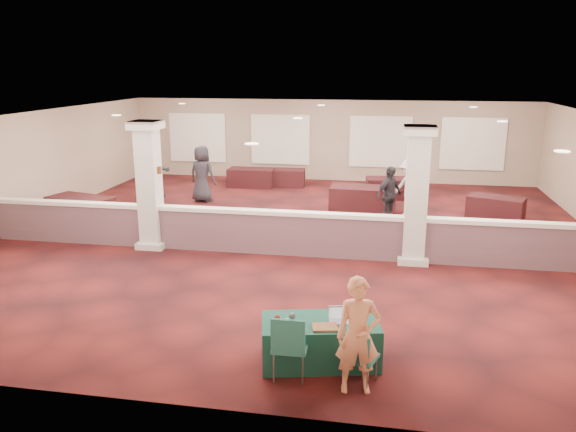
% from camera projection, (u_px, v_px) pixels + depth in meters
% --- Properties ---
extents(ground, '(16.00, 16.00, 0.00)m').
position_uv_depth(ground, '(297.00, 237.00, 15.21)').
color(ground, '#4F1413').
rests_on(ground, ground).
extents(wall_back, '(16.00, 0.04, 3.20)m').
position_uv_depth(wall_back, '(330.00, 141.00, 22.40)').
color(wall_back, gray).
rests_on(wall_back, ground).
extents(wall_front, '(16.00, 0.04, 3.20)m').
position_uv_depth(wall_front, '(198.00, 298.00, 7.19)').
color(wall_front, gray).
rests_on(wall_front, ground).
extents(wall_left, '(0.04, 16.00, 3.20)m').
position_uv_depth(wall_left, '(24.00, 169.00, 16.15)').
color(wall_left, gray).
rests_on(wall_left, ground).
extents(ceiling, '(16.00, 16.00, 0.02)m').
position_uv_depth(ceiling, '(298.00, 118.00, 14.38)').
color(ceiling, white).
rests_on(ceiling, wall_back).
extents(partition_wall, '(15.60, 0.28, 1.10)m').
position_uv_depth(partition_wall, '(288.00, 232.00, 13.63)').
color(partition_wall, brown).
rests_on(partition_wall, ground).
extents(column_left, '(0.72, 0.72, 3.20)m').
position_uv_depth(column_left, '(149.00, 184.00, 13.95)').
color(column_left, beige).
rests_on(column_left, ground).
extents(column_right, '(0.72, 0.72, 3.20)m').
position_uv_depth(column_right, '(416.00, 194.00, 12.85)').
color(column_right, beige).
rests_on(column_right, ground).
extents(sconce_left, '(0.12, 0.12, 0.18)m').
position_uv_depth(sconce_left, '(138.00, 169.00, 13.91)').
color(sconce_left, brown).
rests_on(sconce_left, column_left).
extents(sconce_right, '(0.12, 0.12, 0.18)m').
position_uv_depth(sconce_right, '(159.00, 170.00, 13.81)').
color(sconce_right, brown).
rests_on(sconce_right, column_left).
extents(near_table, '(1.95, 1.27, 0.69)m').
position_uv_depth(near_table, '(320.00, 341.00, 8.70)').
color(near_table, '#103B30').
rests_on(near_table, ground).
extents(conf_chair_main, '(0.54, 0.54, 0.83)m').
position_uv_depth(conf_chair_main, '(359.00, 355.00, 8.01)').
color(conf_chair_main, '#1D5555').
rests_on(conf_chair_main, ground).
extents(conf_chair_side, '(0.52, 0.53, 1.03)m').
position_uv_depth(conf_chair_side, '(289.00, 342.00, 8.13)').
color(conf_chair_side, '#1D5555').
rests_on(conf_chair_side, ground).
extents(woman, '(0.67, 0.51, 1.70)m').
position_uv_depth(woman, '(358.00, 336.00, 7.80)').
color(woman, '#FAA26C').
rests_on(woman, ground).
extents(far_table_front_left, '(2.10, 1.41, 0.78)m').
position_uv_depth(far_table_front_left, '(81.00, 210.00, 16.50)').
color(far_table_front_left, black).
rests_on(far_table_front_left, ground).
extents(far_table_front_center, '(2.07, 1.14, 0.81)m').
position_uv_depth(far_table_front_center, '(363.00, 200.00, 17.68)').
color(far_table_front_center, black).
rests_on(far_table_front_center, ground).
extents(far_table_front_right, '(1.80, 1.34, 0.66)m').
position_uv_depth(far_table_front_right, '(496.00, 207.00, 17.02)').
color(far_table_front_right, black).
rests_on(far_table_front_right, ground).
extents(far_table_back_left, '(1.74, 0.89, 0.70)m').
position_uv_depth(far_table_back_left, '(251.00, 178.00, 21.45)').
color(far_table_back_left, black).
rests_on(far_table_back_left, ground).
extents(far_table_back_center, '(1.66, 0.89, 0.66)m').
position_uv_depth(far_table_back_center, '(283.00, 178.00, 21.57)').
color(far_table_back_center, black).
rests_on(far_table_back_center, ground).
extents(far_table_back_right, '(1.84, 1.09, 0.71)m').
position_uv_depth(far_table_back_right, '(392.00, 188.00, 19.59)').
color(far_table_back_right, black).
rests_on(far_table_back_right, ground).
extents(attendee_a, '(0.97, 0.81, 1.77)m').
position_uv_depth(attendee_a, '(158.00, 172.00, 19.62)').
color(attendee_a, black).
rests_on(attendee_a, ground).
extents(attendee_b, '(1.20, 1.12, 1.76)m').
position_uv_depth(attendee_b, '(409.00, 188.00, 17.11)').
color(attendee_b, '#B9B8B4').
rests_on(attendee_b, ground).
extents(attendee_c, '(1.01, 1.06, 1.70)m').
position_uv_depth(attendee_c, '(389.00, 195.00, 16.28)').
color(attendee_c, black).
rests_on(attendee_c, ground).
extents(attendee_d, '(1.03, 0.72, 1.91)m').
position_uv_depth(attendee_d, '(202.00, 174.00, 18.94)').
color(attendee_d, black).
rests_on(attendee_d, ground).
extents(laptop_base, '(0.35, 0.28, 0.02)m').
position_uv_depth(laptop_base, '(339.00, 322.00, 8.57)').
color(laptop_base, '#B7B8BC').
rests_on(laptop_base, near_table).
extents(laptop_screen, '(0.31, 0.08, 0.21)m').
position_uv_depth(laptop_screen, '(338.00, 312.00, 8.65)').
color(laptop_screen, '#B7B8BC').
rests_on(laptop_screen, near_table).
extents(screen_glow, '(0.28, 0.07, 0.18)m').
position_uv_depth(screen_glow, '(338.00, 313.00, 8.65)').
color(screen_glow, '#AEBBD1').
rests_on(screen_glow, near_table).
extents(knitting, '(0.43, 0.36, 0.03)m').
position_uv_depth(knitting, '(325.00, 327.00, 8.38)').
color(knitting, '#B8601D').
rests_on(knitting, near_table).
extents(yarn_cream, '(0.10, 0.10, 0.10)m').
position_uv_depth(yarn_cream, '(287.00, 321.00, 8.48)').
color(yarn_cream, beige).
rests_on(yarn_cream, near_table).
extents(yarn_red, '(0.09, 0.09, 0.09)m').
position_uv_depth(yarn_red, '(277.00, 318.00, 8.61)').
color(yarn_red, maroon).
rests_on(yarn_red, near_table).
extents(yarn_grey, '(0.10, 0.10, 0.10)m').
position_uv_depth(yarn_grey, '(292.00, 316.00, 8.69)').
color(yarn_grey, '#525358').
rests_on(yarn_grey, near_table).
extents(scissors, '(0.12, 0.05, 0.01)m').
position_uv_depth(scissors, '(363.00, 328.00, 8.38)').
color(scissors, '#B51813').
rests_on(scissors, near_table).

